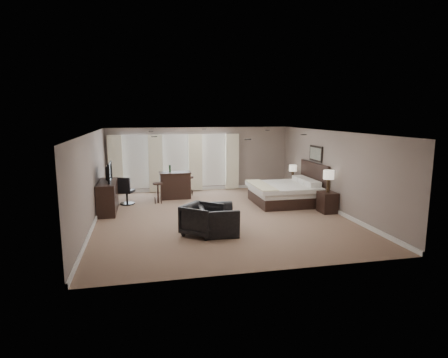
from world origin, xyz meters
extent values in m
cube|color=#846754|center=(0.00, 0.00, 0.00)|extent=(7.60, 8.60, 0.04)
cube|color=silver|center=(0.00, 0.00, 2.60)|extent=(7.60, 8.60, 0.04)
cube|color=gray|center=(0.00, 4.25, 1.30)|extent=(7.50, 0.04, 2.60)
cube|color=gray|center=(0.00, -4.25, 1.30)|extent=(7.50, 0.04, 2.60)
cube|color=gray|center=(-3.75, 0.00, 1.30)|extent=(0.04, 8.50, 2.60)
cube|color=gray|center=(3.75, 0.00, 1.30)|extent=(0.04, 8.50, 2.60)
cube|color=silver|center=(-2.60, 4.19, 1.25)|extent=(1.15, 0.04, 2.05)
cube|color=silver|center=(-1.00, 4.19, 1.25)|extent=(1.15, 0.04, 2.05)
cube|color=silver|center=(0.60, 4.19, 1.25)|extent=(1.15, 0.04, 2.05)
cube|color=beige|center=(-3.35, 4.07, 1.18)|extent=(0.55, 0.12, 2.30)
cube|color=beige|center=(-1.80, 4.07, 1.18)|extent=(0.55, 0.12, 2.30)
cube|color=beige|center=(-0.20, 4.07, 1.18)|extent=(0.55, 0.12, 2.30)
cube|color=beige|center=(1.35, 4.07, 1.18)|extent=(0.55, 0.12, 2.30)
cube|color=silver|center=(2.58, 1.19, 0.71)|extent=(2.24, 2.14, 1.43)
cube|color=black|center=(3.47, -0.26, 0.33)|extent=(0.50, 0.61, 0.66)
cube|color=black|center=(3.47, 2.64, 0.27)|extent=(0.40, 0.49, 0.54)
cube|color=beige|center=(3.47, -0.26, 1.02)|extent=(0.34, 0.34, 0.71)
cube|color=beige|center=(3.47, 2.64, 0.85)|extent=(0.30, 0.30, 0.62)
cube|color=slate|center=(3.70, 1.19, 1.75)|extent=(0.04, 0.96, 0.56)
cube|color=black|center=(-3.45, 1.29, 0.50)|extent=(0.55, 1.72, 1.00)
imported|color=black|center=(-3.45, 1.29, 1.07)|extent=(0.61, 1.07, 0.14)
imported|color=black|center=(-0.42, -1.64, 0.50)|extent=(0.78, 1.16, 0.99)
imported|color=black|center=(-0.84, -1.68, 0.45)|extent=(1.20, 1.21, 0.91)
cube|color=black|center=(-1.14, 2.82, 0.50)|extent=(1.16, 0.60, 1.01)
cube|color=black|center=(-1.81, 2.19, 0.37)|extent=(0.38, 0.38, 0.74)
cube|color=black|center=(-0.56, 3.29, 0.37)|extent=(0.44, 0.44, 0.73)
cube|color=black|center=(-2.89, 2.24, 0.50)|extent=(0.66, 0.66, 0.99)
camera|label=1|loc=(-2.30, -11.02, 3.13)|focal=30.00mm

